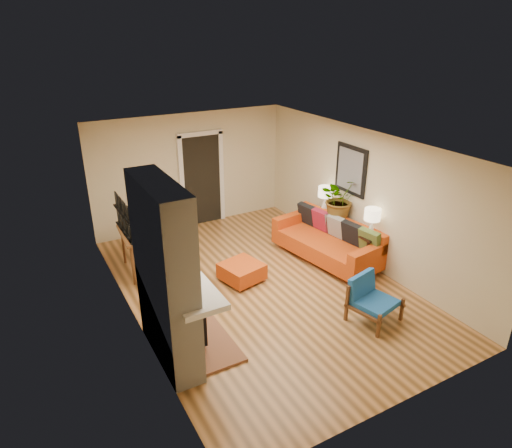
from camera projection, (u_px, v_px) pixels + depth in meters
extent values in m
plane|color=tan|center=(261.00, 286.00, 8.23)|extent=(6.50, 6.50, 0.00)
plane|color=white|center=(262.00, 144.00, 7.19)|extent=(6.50, 6.50, 0.00)
plane|color=beige|center=(190.00, 171.00, 10.31)|extent=(4.50, 0.00, 4.50)
plane|color=beige|center=(406.00, 319.00, 5.10)|extent=(4.50, 0.00, 4.50)
plane|color=beige|center=(129.00, 249.00, 6.70)|extent=(0.00, 6.50, 6.50)
plane|color=beige|center=(364.00, 198.00, 8.71)|extent=(0.00, 6.50, 6.50)
cube|color=black|center=(202.00, 180.00, 10.50)|extent=(0.88, 0.06, 2.10)
cube|color=white|center=(182.00, 184.00, 10.27)|extent=(0.10, 0.08, 2.18)
cube|color=white|center=(221.00, 177.00, 10.71)|extent=(0.10, 0.08, 2.18)
cube|color=white|center=(200.00, 134.00, 10.06)|extent=(1.08, 0.08, 0.10)
cube|color=black|center=(351.00, 170.00, 8.84)|extent=(0.04, 0.85, 0.95)
cube|color=slate|center=(350.00, 170.00, 8.83)|extent=(0.01, 0.70, 0.80)
cube|color=black|center=(125.00, 233.00, 6.95)|extent=(0.06, 0.95, 0.02)
cube|color=black|center=(123.00, 214.00, 6.83)|extent=(0.06, 0.95, 0.02)
cube|color=white|center=(161.00, 237.00, 5.77)|extent=(0.42, 1.50, 1.48)
cube|color=white|center=(169.00, 322.00, 6.29)|extent=(0.42, 1.50, 1.12)
cube|color=white|center=(184.00, 283.00, 6.18)|extent=(0.60, 1.68, 0.08)
cube|color=black|center=(184.00, 324.00, 6.43)|extent=(0.03, 0.72, 0.78)
cube|color=brown|center=(205.00, 342.00, 6.74)|extent=(0.75, 1.30, 0.04)
cube|color=black|center=(193.00, 328.00, 6.53)|extent=(0.30, 0.36, 0.48)
cylinder|color=black|center=(191.00, 302.00, 6.35)|extent=(0.10, 0.10, 0.40)
cube|color=gold|center=(179.00, 241.00, 5.92)|extent=(0.04, 0.95, 0.95)
cube|color=silver|center=(180.00, 241.00, 5.93)|extent=(0.01, 0.82, 0.82)
cylinder|color=silver|center=(351.00, 283.00, 8.23)|extent=(0.05, 0.05, 0.11)
cylinder|color=silver|center=(378.00, 270.00, 8.66)|extent=(0.05, 0.05, 0.11)
cylinder|color=silver|center=(279.00, 244.00, 9.67)|extent=(0.05, 0.05, 0.11)
cylinder|color=silver|center=(305.00, 235.00, 10.10)|extent=(0.05, 0.05, 0.11)
cube|color=#E24015|center=(326.00, 247.00, 9.08)|extent=(1.30, 2.37, 0.32)
cube|color=#E24015|center=(340.00, 226.00, 9.15)|extent=(0.56, 2.26, 0.38)
cube|color=#E24015|center=(369.00, 254.00, 8.23)|extent=(0.98, 0.34, 0.21)
cube|color=#E24015|center=(292.00, 219.00, 9.71)|extent=(0.98, 0.34, 0.21)
cube|color=#4A6129|center=(370.00, 241.00, 8.43)|extent=(0.28, 0.46, 0.45)
cube|color=black|center=(352.00, 233.00, 8.74)|extent=(0.28, 0.46, 0.45)
cube|color=gray|center=(335.00, 226.00, 9.05)|extent=(0.28, 0.46, 0.45)
cube|color=maroon|center=(322.00, 220.00, 9.32)|extent=(0.28, 0.46, 0.45)
cube|color=black|center=(307.00, 214.00, 9.63)|extent=(0.28, 0.46, 0.45)
cylinder|color=silver|center=(240.00, 290.00, 8.05)|extent=(0.04, 0.04, 0.05)
cylinder|color=silver|center=(263.00, 280.00, 8.38)|extent=(0.04, 0.04, 0.05)
cylinder|color=silver|center=(221.00, 279.00, 8.42)|extent=(0.04, 0.04, 0.05)
cylinder|color=silver|center=(243.00, 269.00, 8.75)|extent=(0.04, 0.04, 0.05)
cube|color=#E24015|center=(242.00, 271.00, 8.33)|extent=(0.81, 0.81, 0.29)
cube|color=brown|center=(363.00, 314.00, 6.97)|extent=(0.20, 0.67, 0.05)
cube|color=brown|center=(379.00, 326.00, 6.80)|extent=(0.05, 0.05, 0.40)
cube|color=brown|center=(347.00, 303.00, 7.16)|extent=(0.05, 0.05, 0.63)
cube|color=brown|center=(386.00, 298.00, 7.38)|extent=(0.20, 0.67, 0.05)
cube|color=brown|center=(402.00, 309.00, 7.21)|extent=(0.05, 0.05, 0.40)
cube|color=brown|center=(371.00, 288.00, 7.56)|extent=(0.05, 0.05, 0.63)
cube|color=#2186CB|center=(375.00, 303.00, 7.15)|extent=(0.71, 0.68, 0.09)
cube|color=#2186CB|center=(362.00, 284.00, 7.25)|extent=(0.61, 0.29, 0.37)
cube|color=brown|center=(142.00, 233.00, 8.47)|extent=(0.81, 1.11, 0.04)
cylinder|color=brown|center=(133.00, 266.00, 8.13)|extent=(0.05, 0.05, 0.76)
cylinder|color=brown|center=(165.00, 259.00, 8.37)|extent=(0.05, 0.05, 0.76)
cylinder|color=brown|center=(123.00, 245.00, 8.89)|extent=(0.05, 0.05, 0.76)
cylinder|color=brown|center=(153.00, 240.00, 9.12)|extent=(0.05, 0.05, 0.76)
cube|color=brown|center=(161.00, 261.00, 8.08)|extent=(0.47, 0.47, 0.04)
cube|color=brown|center=(157.00, 243.00, 8.15)|extent=(0.45, 0.07, 0.49)
cylinder|color=brown|center=(155.00, 280.00, 7.96)|extent=(0.04, 0.04, 0.47)
cylinder|color=brown|center=(175.00, 276.00, 8.10)|extent=(0.04, 0.04, 0.47)
cylinder|color=brown|center=(150.00, 271.00, 8.26)|extent=(0.04, 0.04, 0.47)
cylinder|color=brown|center=(169.00, 267.00, 8.40)|extent=(0.04, 0.04, 0.47)
cube|color=brown|center=(143.00, 232.00, 9.22)|extent=(0.47, 0.47, 0.04)
cube|color=brown|center=(145.00, 224.00, 8.94)|extent=(0.45, 0.07, 0.49)
cylinder|color=brown|center=(138.00, 248.00, 9.10)|extent=(0.04, 0.04, 0.47)
cylinder|color=brown|center=(155.00, 245.00, 9.24)|extent=(0.04, 0.04, 0.47)
cylinder|color=brown|center=(134.00, 241.00, 9.40)|extent=(0.04, 0.04, 0.47)
cylinder|color=brown|center=(151.00, 238.00, 9.54)|extent=(0.04, 0.04, 0.47)
cube|color=black|center=(344.00, 223.00, 9.10)|extent=(0.34, 1.85, 0.05)
cube|color=black|center=(372.00, 256.00, 8.56)|extent=(0.30, 0.04, 0.68)
cube|color=black|center=(318.00, 225.00, 9.92)|extent=(0.30, 0.04, 0.68)
cone|color=white|center=(371.00, 228.00, 8.43)|extent=(0.18, 0.18, 0.30)
cylinder|color=white|center=(372.00, 219.00, 8.36)|extent=(0.03, 0.03, 0.06)
cylinder|color=#FFEABF|center=(373.00, 214.00, 8.32)|extent=(0.30, 0.30, 0.22)
cone|color=white|center=(325.00, 204.00, 9.56)|extent=(0.18, 0.18, 0.30)
cylinder|color=white|center=(325.00, 196.00, 9.49)|extent=(0.03, 0.03, 0.06)
cylinder|color=#FFEABF|center=(325.00, 192.00, 9.45)|extent=(0.30, 0.30, 0.22)
imported|color=#1E5919|center=(340.00, 198.00, 9.06)|extent=(0.81, 0.71, 0.88)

